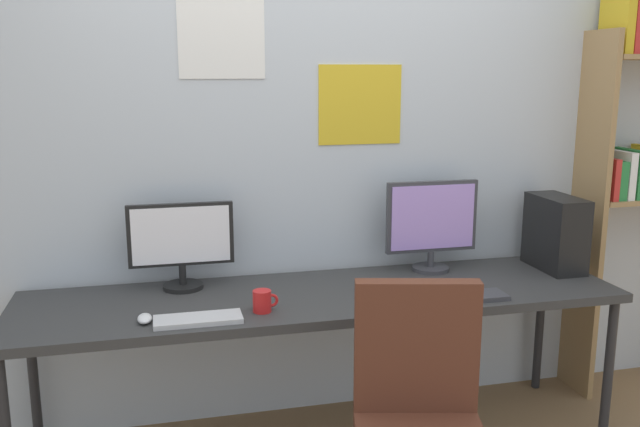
# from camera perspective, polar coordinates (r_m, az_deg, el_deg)

# --- Properties ---
(wall_back) EXTENTS (5.06, 0.11, 2.60)m
(wall_back) POSITION_cam_1_polar(r_m,az_deg,el_deg) (3.29, -1.52, 4.90)
(wall_back) COLOR silver
(wall_back) RESTS_ON ground_plane
(desk) EXTENTS (2.66, 0.68, 0.74)m
(desk) POSITION_cam_1_polar(r_m,az_deg,el_deg) (3.02, 0.22, -7.55)
(desk) COLOR #333333
(desk) RESTS_ON ground_plane
(monitor_left) EXTENTS (0.47, 0.18, 0.39)m
(monitor_left) POSITION_cam_1_polar(r_m,az_deg,el_deg) (3.07, -11.67, -2.34)
(monitor_left) COLOR black
(monitor_left) RESTS_ON desk
(monitor_right) EXTENTS (0.46, 0.18, 0.45)m
(monitor_right) POSITION_cam_1_polar(r_m,az_deg,el_deg) (3.32, 9.44, -0.76)
(monitor_right) COLOR #38383D
(monitor_right) RESTS_ON desk
(pc_tower) EXTENTS (0.17, 0.34, 0.36)m
(pc_tower) POSITION_cam_1_polar(r_m,az_deg,el_deg) (3.52, 19.32, -1.55)
(pc_tower) COLOR black
(pc_tower) RESTS_ON desk
(keyboard_left) EXTENTS (0.34, 0.13, 0.02)m
(keyboard_left) POSITION_cam_1_polar(r_m,az_deg,el_deg) (2.71, -10.28, -8.81)
(keyboard_left) COLOR silver
(keyboard_left) RESTS_ON desk
(keyboard_right) EXTENTS (0.40, 0.13, 0.02)m
(keyboard_right) POSITION_cam_1_polar(r_m,az_deg,el_deg) (2.98, 11.89, -6.97)
(keyboard_right) COLOR #38383D
(keyboard_right) RESTS_ON desk
(computer_mouse) EXTENTS (0.06, 0.10, 0.03)m
(computer_mouse) POSITION_cam_1_polar(r_m,az_deg,el_deg) (2.75, -14.62, -8.60)
(computer_mouse) COLOR silver
(computer_mouse) RESTS_ON desk
(coffee_mug) EXTENTS (0.11, 0.08, 0.09)m
(coffee_mug) POSITION_cam_1_polar(r_m,az_deg,el_deg) (2.78, -4.88, -7.40)
(coffee_mug) COLOR red
(coffee_mug) RESTS_ON desk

